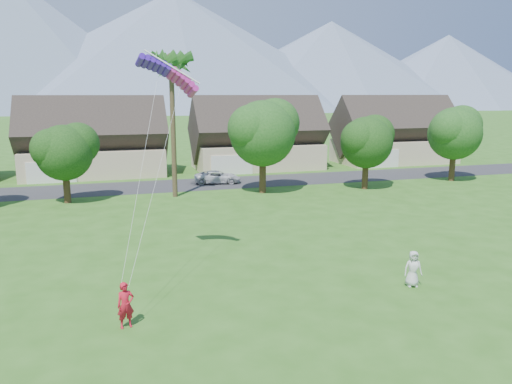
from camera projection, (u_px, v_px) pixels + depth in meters
name	position (u px, v px, depth m)	size (l,w,h in m)	color
ground	(334.00, 345.00, 18.18)	(500.00, 500.00, 0.00)	#2D6019
street	(188.00, 185.00, 50.14)	(90.00, 7.00, 0.01)	#2D2D30
kite_flyer	(126.00, 305.00, 19.39)	(0.67, 0.44, 1.84)	red
watcher	(413.00, 269.00, 23.57)	(0.85, 0.55, 1.74)	silver
parked_car	(217.00, 177.00, 50.87)	(2.16, 4.69, 1.30)	silver
mountain_ridge	(138.00, 55.00, 259.91)	(540.00, 240.00, 70.00)	slate
houses_row	(179.00, 142.00, 58.07)	(72.75, 8.19, 8.86)	beige
tree_row	(184.00, 142.00, 43.16)	(62.27, 6.67, 8.45)	#47301C
fan_palm	(171.00, 60.00, 42.13)	(3.00, 3.00, 13.80)	#4C3D26
parafoil_kite	(169.00, 72.00, 24.32)	(3.18, 1.08, 0.50)	#3F16AA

